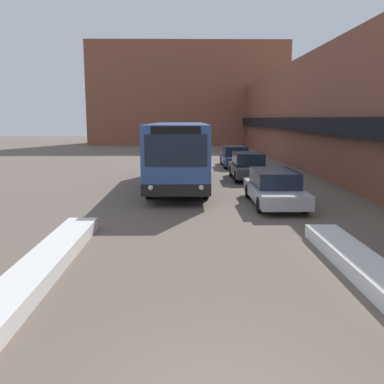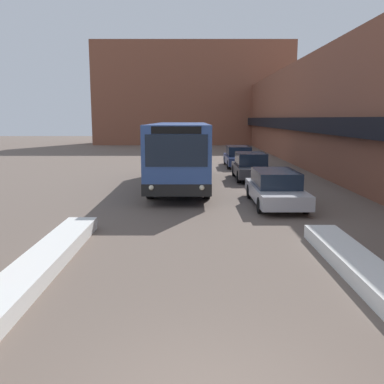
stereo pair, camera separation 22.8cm
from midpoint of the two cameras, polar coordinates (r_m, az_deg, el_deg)
The scene contains 8 objects.
building_row_right at distance 30.22m, azimuth 20.32°, elevation 9.87°, with size 5.50×60.00×7.61m.
building_backdrop_far at distance 59.49m, azimuth 0.48°, elevation 12.82°, with size 26.00×8.00×13.15m.
snow_bank_left at distance 9.76m, azimuth -20.14°, elevation -10.37°, with size 0.90×9.21×0.36m.
snow_bank_right at distance 10.64m, azimuth 21.76°, elevation -8.80°, with size 0.90×5.61×0.37m.
city_bus at distance 21.84m, azimuth -1.04°, elevation 5.35°, with size 2.73×11.38×3.19m.
parked_car_front at distance 17.46m, azimuth 11.64°, elevation 0.54°, with size 1.87×4.86×1.39m.
parked_car_middle at distance 24.59m, azimuth 8.32°, elevation 3.43°, with size 1.83×4.32×1.52m.
parked_car_back at distance 31.09m, azimuth 6.63°, elevation 4.74°, with size 1.86×4.81×1.47m.
Camera 2 is at (-0.15, -4.43, 3.45)m, focal length 40.00 mm.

